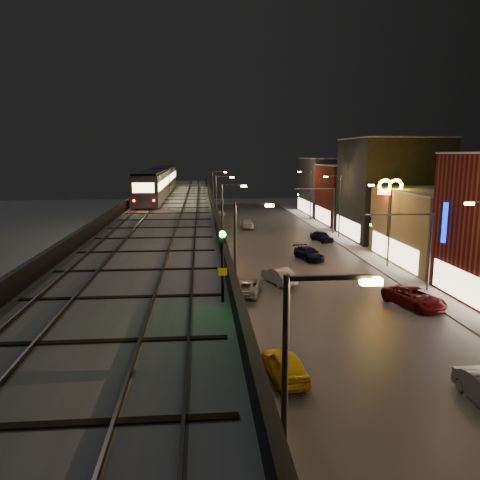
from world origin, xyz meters
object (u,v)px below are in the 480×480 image
car_mid_silver (247,287)px  car_onc_white (309,254)px  car_taxi (285,366)px  car_far_white (220,214)px  subway_train (159,181)px  rail_signal (222,251)px  car_mid_dark (247,224)px  car_onc_dark (414,298)px  car_onc_red (322,237)px  car_near_white (279,276)px

car_mid_silver → car_onc_white: bearing=-110.1°
car_taxi → car_onc_white: 29.26m
car_far_white → subway_train: bearing=89.5°
subway_train → rail_signal: size_ratio=12.69×
car_mid_dark → car_onc_dark: car_onc_dark is taller
rail_signal → car_taxi: bearing=61.9°
subway_train → car_mid_dark: (13.07, 10.89, -7.61)m
car_onc_white → rail_signal: bearing=-123.4°
subway_train → rail_signal: (6.40, -47.70, 0.24)m
subway_train → car_mid_silver: subway_train is taller
car_taxi → car_mid_dark: 51.88m
rail_signal → car_taxi: (3.62, 6.79, -7.81)m
car_taxi → car_far_white: 66.08m
car_mid_silver → car_onc_white: (8.38, 12.72, 0.03)m
car_taxi → car_onc_red: 40.89m
car_onc_dark → car_onc_red: bearing=70.6°
car_taxi → car_onc_red: size_ratio=1.04×
car_taxi → car_onc_white: size_ratio=0.91×
car_mid_dark → car_onc_white: (4.80, -23.61, -0.02)m
car_far_white → car_onc_dark: bearing=123.2°
car_onc_dark → car_mid_dark: bearing=83.1°
car_near_white → car_onc_red: bearing=-133.0°
car_mid_silver → car_mid_dark: size_ratio=0.98×
car_onc_dark → car_far_white: bearing=83.6°
car_mid_dark → rail_signal: bearing=84.4°
car_near_white → car_taxi: bearing=63.2°
subway_train → car_onc_dark: (22.38, -29.92, -7.57)m
car_mid_dark → car_onc_white: 24.09m
rail_signal → car_taxi: size_ratio=0.62×
car_far_white → car_onc_red: size_ratio=0.86×
car_mid_dark → car_far_white: size_ratio=1.37×
car_far_white → car_onc_dark: size_ratio=0.67×
rail_signal → car_far_white: size_ratio=0.75×
subway_train → car_onc_dark: 38.13m
car_near_white → car_onc_white: size_ratio=0.94×
car_mid_silver → subway_train: bearing=-56.3°
car_near_white → rail_signal: bearing=57.6°
car_onc_white → car_onc_red: 11.69m
car_taxi → car_onc_red: bearing=-115.0°
car_near_white → car_mid_dark: (0.25, 33.19, -0.03)m
subway_train → car_mid_dark: subway_train is taller
car_onc_white → car_far_white: bearing=87.5°
car_near_white → car_mid_silver: bearing=25.0°
car_far_white → car_onc_white: car_onc_white is taller
car_far_white → car_onc_white: bearing=122.5°
car_mid_silver → car_onc_dark: 13.65m
car_taxi → car_near_white: (2.80, 18.60, 0.00)m
car_taxi → car_onc_red: car_taxi is taller
car_taxi → car_onc_dark: bearing=-146.0°
rail_signal → car_taxi: rail_signal is taller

